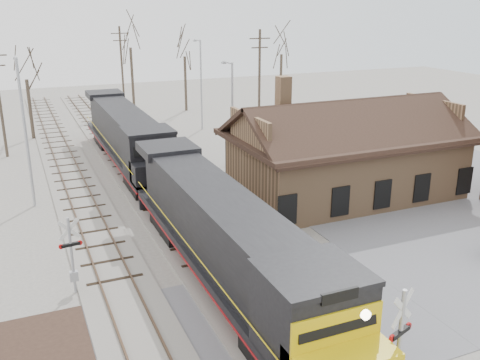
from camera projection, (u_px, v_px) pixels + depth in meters
The scene contains 19 objects.
ground at pixel (258, 329), 21.18m from camera, with size 140.00×140.00×0.00m, color #A09B90.
road at pixel (258, 328), 21.17m from camera, with size 60.00×9.00×0.03m, color slate.
track_main at pixel (159, 203), 34.23m from camera, with size 3.40×90.00×0.24m.
track_siding at pixel (87, 214), 32.54m from camera, with size 3.40×90.00×0.24m.
depot at pixel (346, 160), 35.38m from camera, with size 15.20×9.31×7.90m.
locomotive_lead at pixel (229, 244), 23.04m from camera, with size 3.08×20.59×4.57m.
locomotive_trailing at pixel (127, 137), 41.23m from camera, with size 3.08×20.59×4.33m.
crossbuck_near at pixel (398, 353), 16.56m from camera, with size 1.15×0.48×4.18m.
crossbuck_far at pixel (72, 258), 23.31m from camera, with size 1.03×0.27×3.59m.
streetlight_a at pixel (25, 126), 32.49m from camera, with size 0.25×2.04×9.26m.
streetlight_b at pixel (232, 109), 40.56m from camera, with size 0.25×2.04×8.11m.
streetlight_c at pixel (201, 80), 53.17m from camera, with size 0.25×2.04×8.86m.
utility_pole_a at pixel (0, 100), 43.36m from camera, with size 2.00×0.24×9.12m.
utility_pole_b at pixel (122, 67), 62.34m from camera, with size 2.00×0.24×9.75m.
utility_pole_c at pixel (259, 83), 48.99m from camera, with size 2.00×0.24×10.05m.
tree_b at pixel (25, 70), 48.89m from camera, with size 3.71×3.71×9.09m.
tree_c at pixel (130, 37), 61.44m from camera, with size 4.90×4.90×12.00m.
tree_d at pixel (184, 47), 61.75m from camera, with size 4.23×4.23×10.36m.
tree_e at pixel (282, 45), 61.94m from camera, with size 4.38×4.38×10.73m.
Camera 1 is at (-7.87, -16.46, 12.29)m, focal length 40.00 mm.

